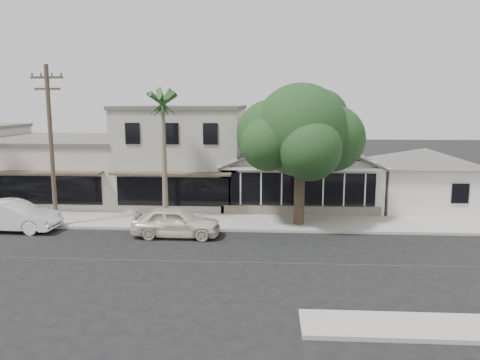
# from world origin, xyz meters

# --- Properties ---
(ground) EXTENTS (140.00, 140.00, 0.00)m
(ground) POSITION_xyz_m (0.00, 0.00, 0.00)
(ground) COLOR black
(ground) RESTS_ON ground
(sidewalk_north) EXTENTS (90.00, 3.50, 0.15)m
(sidewalk_north) POSITION_xyz_m (-8.00, 6.75, 0.07)
(sidewalk_north) COLOR #9E9991
(sidewalk_north) RESTS_ON ground
(corner_shop) EXTENTS (10.40, 8.60, 5.10)m
(corner_shop) POSITION_xyz_m (5.00, 12.47, 2.62)
(corner_shop) COLOR silver
(corner_shop) RESTS_ON ground
(side_cottage) EXTENTS (6.00, 6.00, 3.00)m
(side_cottage) POSITION_xyz_m (13.20, 11.50, 1.50)
(side_cottage) COLOR silver
(side_cottage) RESTS_ON ground
(row_building_near) EXTENTS (8.00, 10.00, 6.50)m
(row_building_near) POSITION_xyz_m (-3.00, 13.50, 3.25)
(row_building_near) COLOR #B9B6A6
(row_building_near) RESTS_ON ground
(row_building_midnear) EXTENTS (10.00, 10.00, 4.20)m
(row_building_midnear) POSITION_xyz_m (-12.00, 13.50, 2.10)
(row_building_midnear) COLOR beige
(row_building_midnear) RESTS_ON ground
(utility_pole) EXTENTS (1.80, 0.24, 9.00)m
(utility_pole) POSITION_xyz_m (-9.00, 5.20, 4.79)
(utility_pole) COLOR brown
(utility_pole) RESTS_ON ground
(car_0) EXTENTS (4.64, 1.93, 1.57)m
(car_0) POSITION_xyz_m (-1.87, 3.81, 0.79)
(car_0) COLOR silver
(car_0) RESTS_ON ground
(car_1) EXTENTS (5.14, 1.99, 1.67)m
(car_1) POSITION_xyz_m (-11.06, 4.38, 0.83)
(car_1) COLOR white
(car_1) RESTS_ON ground
(shade_tree) EXTENTS (7.26, 6.57, 8.06)m
(shade_tree) POSITION_xyz_m (4.62, 6.55, 5.30)
(shade_tree) COLOR #473A2B
(shade_tree) RESTS_ON ground
(palm_east) EXTENTS (2.64, 2.64, 8.08)m
(palm_east) POSITION_xyz_m (-3.05, 6.61, 6.94)
(palm_east) COLOR #726651
(palm_east) RESTS_ON ground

